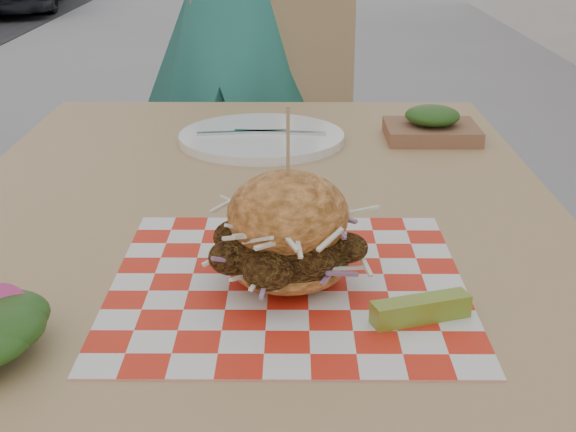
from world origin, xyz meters
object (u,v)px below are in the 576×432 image
patio_table (253,269)px  sandwich (288,236)px  patio_chair (277,138)px  diner (233,29)px

patio_table → sandwich: 0.24m
patio_chair → patio_table: bearing=-83.7°
patio_table → patio_chair: patio_chair is taller
diner → patio_table: size_ratio=1.34×
sandwich → patio_chair: bearing=91.6°
patio_table → sandwich: size_ratio=6.53×
patio_chair → sandwich: size_ratio=5.17×
diner → sandwich: size_ratio=8.77×
patio_chair → sandwich: (0.03, -1.24, 0.25)m
patio_chair → sandwich: 1.27m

